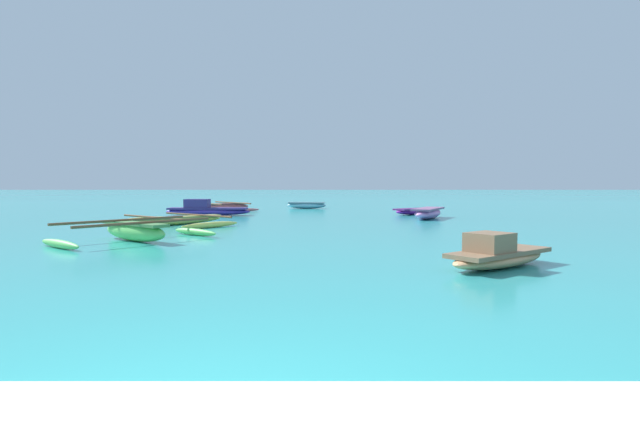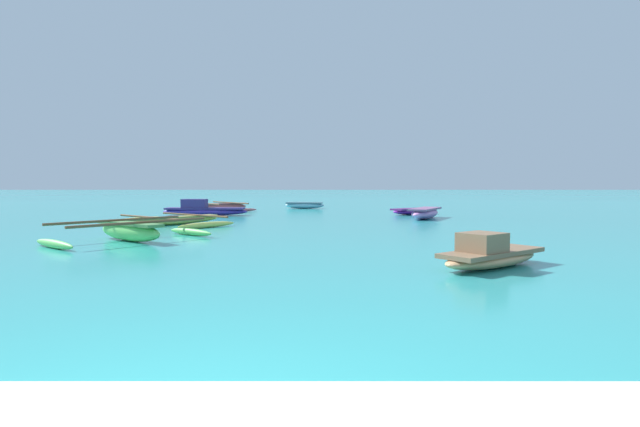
% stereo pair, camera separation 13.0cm
% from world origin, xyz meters
% --- Properties ---
extents(moored_boat_0, '(2.50, 2.12, 0.30)m').
position_xyz_m(moored_boat_0, '(5.53, 21.97, 0.17)').
color(moored_boat_0, '#731F94').
rests_on(moored_boat_0, ground_plane).
extents(moored_boat_1, '(4.02, 0.92, 0.78)m').
position_xyz_m(moored_boat_1, '(-4.53, 21.10, 0.27)').
color(moored_boat_1, '#4F34AE').
rests_on(moored_boat_1, ground_plane).
extents(moored_boat_2, '(4.04, 4.30, 0.55)m').
position_xyz_m(moored_boat_2, '(-4.00, 10.60, 0.26)').
color(moored_boat_2, '#6ACF61').
rests_on(moored_boat_2, ground_plane).
extents(moored_boat_3, '(2.42, 0.98, 0.39)m').
position_xyz_m(moored_boat_3, '(0.06, 27.65, 0.22)').
color(moored_boat_3, '#8BC4DE').
rests_on(moored_boat_3, ground_plane).
extents(moored_boat_4, '(2.05, 2.96, 0.46)m').
position_xyz_m(moored_boat_4, '(5.52, 18.99, 0.25)').
color(moored_boat_4, '#D886CF').
rests_on(moored_boat_4, ground_plane).
extents(moored_boat_5, '(4.76, 4.53, 0.35)m').
position_xyz_m(moored_boat_5, '(-4.42, 15.83, 0.16)').
color(moored_boat_5, '#E3E260').
rests_on(moored_boat_5, ground_plane).
extents(moored_boat_6, '(4.77, 4.91, 0.47)m').
position_xyz_m(moored_boat_6, '(-4.78, 25.22, 0.21)').
color(moored_boat_6, '#CB5E63').
rests_on(moored_boat_6, ground_plane).
extents(moored_boat_7, '(2.46, 2.16, 0.64)m').
position_xyz_m(moored_boat_7, '(4.06, 6.48, 0.23)').
color(moored_boat_7, tan).
rests_on(moored_boat_7, ground_plane).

